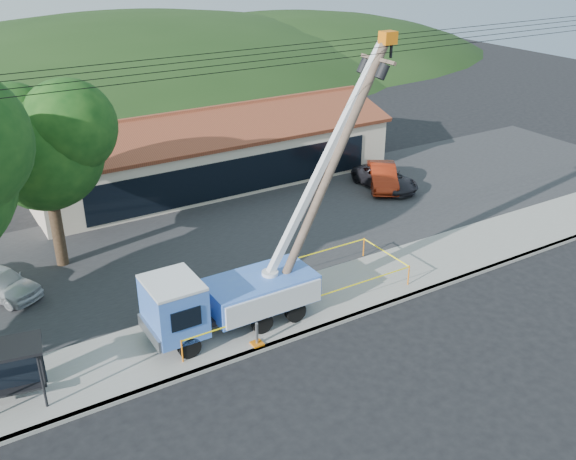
# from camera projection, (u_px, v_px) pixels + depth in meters

# --- Properties ---
(ground) EXTENTS (120.00, 120.00, 0.00)m
(ground) POSITION_uv_depth(u_px,v_px,m) (341.00, 361.00, 23.92)
(ground) COLOR black
(ground) RESTS_ON ground
(curb) EXTENTS (60.00, 0.25, 0.15)m
(curb) POSITION_uv_depth(u_px,v_px,m) (311.00, 332.00, 25.51)
(curb) COLOR gray
(curb) RESTS_ON ground
(sidewalk) EXTENTS (60.00, 4.00, 0.15)m
(sidewalk) POSITION_uv_depth(u_px,v_px,m) (286.00, 310.00, 26.97)
(sidewalk) COLOR gray
(sidewalk) RESTS_ON ground
(parking_lot) EXTENTS (60.00, 12.00, 0.10)m
(parking_lot) POSITION_uv_depth(u_px,v_px,m) (206.00, 239.00, 33.16)
(parking_lot) COLOR #28282B
(parking_lot) RESTS_ON ground
(strip_mall) EXTENTS (22.50, 8.53, 4.67)m
(strip_mall) POSITION_uv_depth(u_px,v_px,m) (209.00, 151.00, 40.42)
(strip_mall) COLOR beige
(strip_mall) RESTS_ON ground
(tree_lot) EXTENTS (6.30, 5.60, 8.94)m
(tree_lot) POSITION_uv_depth(u_px,v_px,m) (42.00, 140.00, 28.00)
(tree_lot) COLOR #332316
(tree_lot) RESTS_ON ground
(hill_center) EXTENTS (89.60, 64.00, 32.00)m
(hill_center) POSITION_uv_depth(u_px,v_px,m) (125.00, 73.00, 71.07)
(hill_center) COLOR #193212
(hill_center) RESTS_ON ground
(hill_east) EXTENTS (72.80, 52.00, 26.00)m
(hill_east) POSITION_uv_depth(u_px,v_px,m) (280.00, 56.00, 80.49)
(hill_east) COLOR #193212
(hill_east) RESTS_ON ground
(utility_truck) EXTENTS (10.71, 3.72, 10.95)m
(utility_truck) POSITION_uv_depth(u_px,v_px,m) (229.00, 292.00, 25.05)
(utility_truck) COLOR black
(utility_truck) RESTS_ON ground
(leaning_pole) EXTENTS (5.74, 2.01, 10.86)m
(leaning_pole) POSITION_uv_depth(u_px,v_px,m) (331.00, 169.00, 25.24)
(leaning_pole) COLOR brown
(leaning_pole) RESTS_ON ground
(bus_shelter) EXTENTS (2.57, 1.85, 2.27)m
(bus_shelter) POSITION_uv_depth(u_px,v_px,m) (7.00, 361.00, 20.99)
(bus_shelter) COLOR black
(bus_shelter) RESTS_ON ground
(caution_tape) EXTENTS (10.89, 3.32, 0.96)m
(caution_tape) POSITION_uv_depth(u_px,v_px,m) (286.00, 287.00, 27.13)
(caution_tape) COLOR orange
(caution_tape) RESTS_ON ground
(car_silver) EXTENTS (3.45, 4.22, 1.35)m
(car_silver) POSITION_uv_depth(u_px,v_px,m) (3.00, 297.00, 28.01)
(car_silver) COLOR silver
(car_silver) RESTS_ON ground
(car_red) EXTENTS (3.65, 4.54, 1.45)m
(car_red) POSITION_uv_depth(u_px,v_px,m) (382.00, 189.00, 39.66)
(car_red) COLOR maroon
(car_red) RESTS_ON ground
(car_dark) EXTENTS (2.23, 4.62, 1.27)m
(car_dark) POSITION_uv_depth(u_px,v_px,m) (384.00, 189.00, 39.54)
(car_dark) COLOR black
(car_dark) RESTS_ON ground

